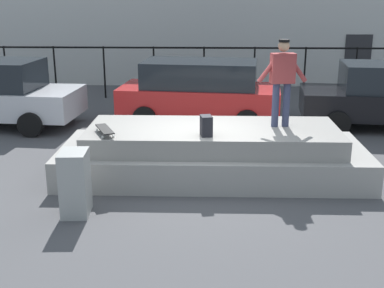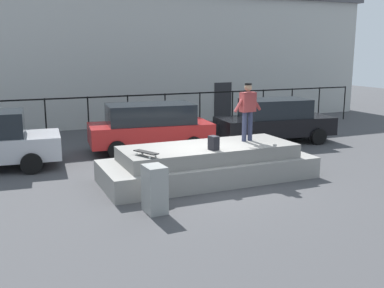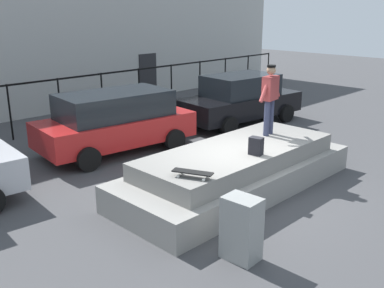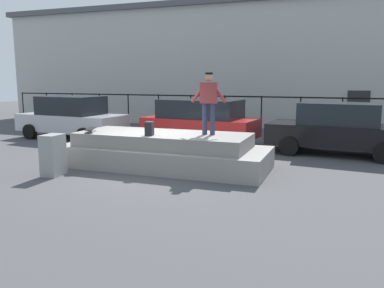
% 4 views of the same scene
% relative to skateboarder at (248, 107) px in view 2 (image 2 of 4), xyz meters
% --- Properties ---
extents(ground_plane, '(60.00, 60.00, 0.00)m').
position_rel_skateboarder_xyz_m(ground_plane, '(-1.59, -0.39, -2.01)').
color(ground_plane, '#424244').
extents(concrete_ledge, '(6.10, 2.38, 1.00)m').
position_rel_skateboarder_xyz_m(concrete_ledge, '(-1.35, -0.13, -1.55)').
color(concrete_ledge, gray).
rests_on(concrete_ledge, ground_plane).
extents(skateboarder, '(1.01, 0.31, 1.72)m').
position_rel_skateboarder_xyz_m(skateboarder, '(0.00, 0.00, 0.00)').
color(skateboarder, '#2D334C').
rests_on(skateboarder, concrete_ledge).
extents(skateboard, '(0.50, 0.79, 0.12)m').
position_rel_skateboarder_xyz_m(skateboard, '(-3.40, -0.72, -0.91)').
color(skateboard, black).
rests_on(skateboard, concrete_ledge).
extents(backpack, '(0.25, 0.31, 0.39)m').
position_rel_skateboarder_xyz_m(backpack, '(-1.48, -0.73, -0.82)').
color(backpack, black).
rests_on(backpack, concrete_ledge).
extents(car_red_hatchback_mid, '(4.62, 2.57, 1.75)m').
position_rel_skateboarder_xyz_m(car_red_hatchback_mid, '(-1.67, 4.12, -1.08)').
color(car_red_hatchback_mid, '#B21E1E').
rests_on(car_red_hatchback_mid, ground_plane).
extents(car_black_sedan_far, '(4.81, 2.50, 1.75)m').
position_rel_skateboarder_xyz_m(car_black_sedan_far, '(3.44, 3.65, -1.12)').
color(car_black_sedan_far, black).
rests_on(car_black_sedan_far, ground_plane).
extents(utility_box, '(0.47, 0.62, 1.10)m').
position_rel_skateboarder_xyz_m(utility_box, '(-3.65, -2.10, -1.46)').
color(utility_box, gray).
rests_on(utility_box, ground_plane).
extents(fence_row, '(24.06, 0.06, 1.78)m').
position_rel_skateboarder_xyz_m(fence_row, '(-1.59, 7.41, -0.80)').
color(fence_row, black).
rests_on(fence_row, ground_plane).
extents(warehouse_building, '(29.94, 8.41, 6.67)m').
position_rel_skateboarder_xyz_m(warehouse_building, '(-1.59, 13.83, 1.34)').
color(warehouse_building, '#B2B2AD').
rests_on(warehouse_building, ground_plane).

